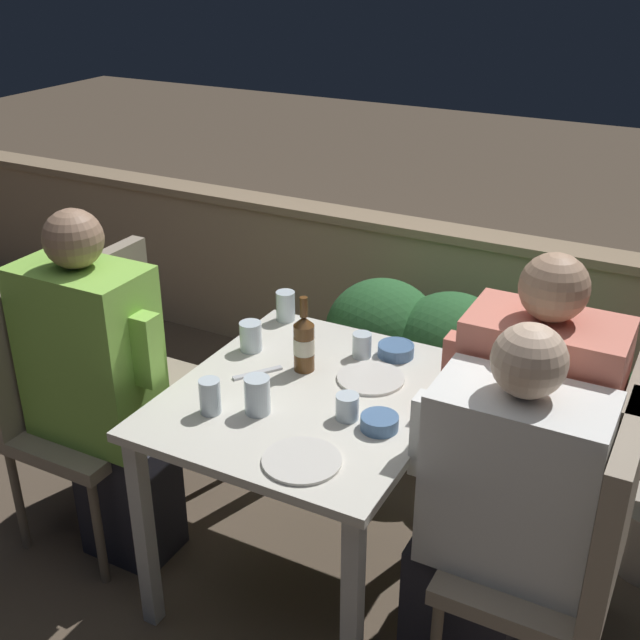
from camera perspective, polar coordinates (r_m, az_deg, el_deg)
The scene contains 23 objects.
ground_plane at distance 2.96m, azimuth -0.67°, elevation -17.56°, with size 16.00×16.00×0.00m, color brown.
parapet_wall at distance 3.87m, azimuth 9.68°, elevation 0.66°, with size 9.00×0.18×0.81m.
dining_table at distance 2.56m, azimuth -0.74°, elevation -7.12°, with size 0.82×0.94×0.74m.
planter_hedge at distance 3.38m, azimuth 9.19°, elevation -3.38°, with size 1.11×0.47×0.73m.
chair_left_near at distance 2.96m, azimuth -18.09°, elevation -4.86°, with size 0.44×0.43×0.98m.
person_green_blouse at distance 2.81m, azimuth -15.23°, elevation -4.95°, with size 0.50×0.26×1.28m.
chair_left_far at distance 3.13m, azimuth -13.32°, elevation -2.51°, with size 0.44×0.43×0.98m.
chair_right_near at distance 2.28m, azimuth 17.53°, elevation -15.13°, with size 0.44×0.43×0.98m.
person_white_polo at distance 2.30m, azimuth 12.34°, elevation -13.66°, with size 0.51×0.26×1.19m.
chair_right_far at distance 2.50m, azimuth 18.53°, elevation -11.21°, with size 0.44×0.43×0.98m.
person_coral_top at distance 2.49m, azimuth 14.02°, elevation -9.08°, with size 0.50×0.26×1.28m.
beer_bottle at distance 2.59m, azimuth -1.14°, elevation -1.61°, with size 0.07×0.07×0.26m.
plate_0 at distance 2.20m, azimuth -1.30°, elevation -9.96°, with size 0.22×0.22×0.01m.
plate_1 at distance 2.58m, azimuth 3.63°, elevation -4.15°, with size 0.22×0.22×0.01m.
bowl_0 at distance 2.33m, azimuth 4.26°, elevation -7.22°, with size 0.11×0.11×0.04m.
bowl_1 at distance 2.72m, azimuth 5.42°, elevation -2.10°, with size 0.12×0.12×0.04m.
glass_cup_0 at distance 2.74m, azimuth -4.95°, elevation -1.17°, with size 0.08×0.08×0.10m.
glass_cup_1 at distance 2.69m, azimuth 3.00°, elevation -1.80°, with size 0.06×0.06×0.09m.
glass_cup_2 at distance 2.41m, azimuth -7.83°, elevation -5.40°, with size 0.06×0.06×0.11m.
glass_cup_3 at distance 2.36m, azimuth 1.96°, elevation -6.19°, with size 0.07×0.07×0.08m.
glass_cup_4 at distance 2.94m, azimuth -2.47°, elevation 1.01°, with size 0.07×0.07×0.11m.
glass_cup_5 at distance 2.39m, azimuth -4.48°, elevation -5.35°, with size 0.08×0.08×0.12m.
fork_0 at distance 2.61m, azimuth -4.46°, elevation -3.77°, with size 0.12×0.15×0.01m.
Camera 1 is at (1.03, -1.89, 2.04)m, focal length 45.00 mm.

